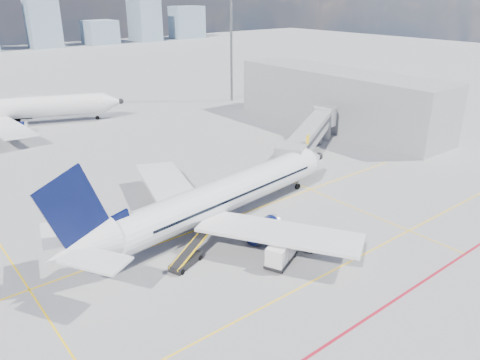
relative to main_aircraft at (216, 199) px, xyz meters
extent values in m
plane|color=gray|center=(1.11, -7.28, -3.22)|extent=(420.00, 420.00, 0.00)
cube|color=yellow|center=(1.11, 0.72, -3.22)|extent=(60.00, 0.18, 0.01)
cube|color=yellow|center=(1.11, -13.28, -3.22)|extent=(80.00, 0.15, 0.01)
cube|color=yellow|center=(15.11, -5.28, -3.22)|extent=(0.15, 28.00, 0.01)
cube|color=yellow|center=(-18.89, 0.72, -3.22)|extent=(0.15, 30.00, 0.01)
cube|color=maroon|center=(1.11, -19.28, -3.22)|extent=(90.00, 0.25, 0.01)
cube|color=#9A9DA2|center=(23.36, 8.87, 0.68)|extent=(20.84, 13.93, 2.60)
cube|color=black|center=(23.36, 8.87, 0.88)|extent=(20.52, 13.82, 0.55)
cube|color=#9A9DA2|center=(13.81, 3.22, 0.68)|extent=(4.49, 4.56, 3.00)
cube|color=black|center=(18.11, 5.52, -2.87)|extent=(2.20, 1.00, 0.70)
cylinder|color=slate|center=(18.11, 5.52, -1.52)|extent=(0.56, 0.56, 2.70)
cylinder|color=slate|center=(30.11, 12.72, -1.27)|extent=(0.60, 0.60, 3.90)
cylinder|color=#9A9DA2|center=(33.11, 14.72, 0.68)|extent=(4.00, 4.00, 3.00)
cylinder|color=gray|center=(33.11, 14.72, -1.27)|extent=(2.40, 2.40, 3.90)
cube|color=yellow|center=(16.61, 3.02, 2.48)|extent=(1.26, 0.82, 1.20)
cube|color=#9A9DA2|center=(41.11, 18.72, 1.78)|extent=(10.00, 42.00, 10.00)
cube|color=black|center=(36.31, 18.72, 1.78)|extent=(0.25, 40.00, 4.50)
cylinder|color=slate|center=(39.11, 47.72, 9.28)|extent=(0.56, 0.56, 25.00)
cylinder|color=slate|center=(66.11, 82.72, 9.28)|extent=(0.56, 0.56, 25.00)
cube|color=gray|center=(41.08, 182.72, 12.17)|extent=(12.89, 9.08, 30.79)
cube|color=gray|center=(66.29, 182.72, 2.12)|extent=(13.81, 13.28, 10.68)
cube|color=gray|center=(89.84, 182.72, 7.58)|extent=(11.52, 14.74, 21.60)
cube|color=gray|center=(114.51, 182.72, 4.81)|extent=(17.02, 9.77, 16.06)
cylinder|color=silver|center=(1.59, 0.21, 0.08)|extent=(27.88, 7.13, 3.59)
cone|color=silver|center=(16.94, 2.21, 0.08)|extent=(3.75, 3.99, 3.59)
sphere|color=black|center=(18.22, 2.37, 0.08)|extent=(1.14, 1.14, 1.01)
cone|color=silver|center=(-15.04, -1.96, 0.58)|extent=(6.31, 4.33, 3.59)
cube|color=black|center=(15.76, 2.05, 0.58)|extent=(1.55, 1.55, 0.41)
cube|color=silver|center=(-0.85, 8.25, -0.91)|extent=(8.94, 15.94, 0.53)
cube|color=silver|center=(1.29, -8.20, -0.91)|extent=(12.02, 15.48, 0.53)
cylinder|color=#070D35|center=(0.44, 5.45, -2.06)|extent=(3.56, 2.53, 2.12)
cylinder|color=#070D35|center=(1.82, -5.15, -2.06)|extent=(3.56, 2.53, 2.12)
cylinder|color=#B5B9BD|center=(2.18, 5.67, -2.06)|extent=(0.60, 2.20, 2.17)
cylinder|color=#B5B9BD|center=(3.56, -4.93, -2.06)|extent=(0.60, 2.20, 2.17)
cube|color=#070D35|center=(-15.04, -1.96, 3.76)|extent=(6.30, 1.11, 7.86)
cube|color=#070D35|center=(-12.85, -1.67, 1.55)|extent=(5.19, 0.95, 1.98)
cube|color=silver|center=(-15.79, 0.92, 0.91)|extent=(3.98, 5.69, 0.20)
cube|color=silver|center=(-15.03, -4.93, 0.91)|extent=(4.94, 5.85, 0.20)
cylinder|color=slate|center=(13.93, 1.81, -2.32)|extent=(0.31, 0.31, 1.80)
cylinder|color=black|center=(13.93, 1.81, -2.84)|extent=(0.79, 0.38, 0.76)
cylinder|color=slate|center=(0.37, 2.46, -2.42)|extent=(0.36, 0.36, 1.60)
cylinder|color=black|center=(0.37, 2.46, -2.72)|extent=(1.08, 0.77, 1.00)
cylinder|color=slate|center=(0.99, -2.29, -2.42)|extent=(0.36, 0.36, 1.60)
cylinder|color=black|center=(0.99, -2.29, -2.72)|extent=(1.08, 0.77, 1.00)
cube|color=black|center=(1.82, 2.03, 0.35)|extent=(22.49, 3.02, 0.24)
cube|color=black|center=(2.28, -1.50, 0.35)|extent=(22.49, 3.02, 0.24)
cylinder|color=silver|center=(-4.36, 55.21, 0.08)|extent=(29.39, 14.29, 3.89)
cone|color=silver|center=(11.32, 49.25, 0.08)|extent=(4.74, 4.92, 3.89)
sphere|color=black|center=(12.63, 48.75, 0.08)|extent=(1.42, 1.42, 1.10)
cube|color=black|center=(10.10, 49.71, 0.63)|extent=(1.93, 1.93, 0.45)
cube|color=silver|center=(-2.57, 64.15, -1.00)|extent=(15.31, 15.36, 0.58)
cube|color=silver|center=(-8.96, 47.34, -1.00)|extent=(6.11, 16.74, 0.58)
cylinder|color=#070D35|center=(-2.77, 60.81, -2.24)|extent=(4.18, 3.42, 2.30)
cylinder|color=#070D35|center=(-6.89, 49.98, -2.24)|extent=(4.18, 3.42, 2.30)
cylinder|color=#B5B9BD|center=(-1.00, 60.13, -2.24)|extent=(1.16, 2.33, 2.36)
cylinder|color=#B5B9BD|center=(-5.12, 49.30, -2.24)|extent=(1.16, 2.33, 2.36)
cylinder|color=black|center=(-4.37, 58.00, -2.72)|extent=(1.17, 0.96, 1.00)
cylinder|color=black|center=(-6.22, 53.14, -2.72)|extent=(1.17, 0.96, 1.00)
cylinder|color=black|center=(8.24, 50.42, -2.84)|extent=(0.81, 0.53, 0.76)
cube|color=silver|center=(4.54, -9.17, -2.63)|extent=(2.65, 1.89, 0.87)
cube|color=silver|center=(4.12, -9.28, -1.98)|extent=(1.38, 1.49, 0.65)
cube|color=black|center=(4.12, -9.28, -1.76)|extent=(1.26, 1.41, 0.38)
cylinder|color=black|center=(3.87, -9.97, -2.92)|extent=(0.65, 0.39, 0.61)
cylinder|color=black|center=(3.54, -8.83, -2.92)|extent=(0.65, 0.39, 0.61)
cylinder|color=black|center=(5.54, -9.51, -2.92)|extent=(0.65, 0.39, 0.61)
cylinder|color=black|center=(5.21, -8.36, -2.92)|extent=(0.65, 0.39, 0.61)
cube|color=black|center=(0.36, -9.43, -2.88)|extent=(4.27, 3.15, 0.19)
cube|color=silver|center=(-0.53, -9.82, -1.92)|extent=(2.19, 2.16, 1.68)
cube|color=silver|center=(1.25, -9.04, -1.92)|extent=(2.19, 2.16, 1.68)
cylinder|color=black|center=(-0.73, -10.74, -3.05)|extent=(0.38, 0.28, 0.35)
cylinder|color=black|center=(-1.33, -9.35, -3.05)|extent=(0.38, 0.28, 0.35)
cylinder|color=black|center=(2.05, -9.52, -3.05)|extent=(0.38, 0.28, 0.35)
cylinder|color=black|center=(1.45, -8.13, -3.05)|extent=(0.38, 0.28, 0.35)
cube|color=black|center=(-6.62, -4.31, -2.84)|extent=(3.80, 2.48, 0.60)
cube|color=black|center=(-5.99, -4.07, -1.95)|extent=(5.08, 2.63, 1.57)
cube|color=yellow|center=(-6.16, -3.63, -1.95)|extent=(4.82, 1.90, 1.64)
cube|color=yellow|center=(-5.82, -4.51, -1.95)|extent=(4.82, 1.90, 1.64)
cylinder|color=black|center=(-7.68, -5.36, -2.97)|extent=(0.55, 0.37, 0.51)
cylinder|color=black|center=(-8.11, -4.24, -2.97)|extent=(0.55, 0.37, 0.51)
cylinder|color=black|center=(-5.14, -4.38, -2.97)|extent=(0.55, 0.37, 0.51)
cylinder|color=black|center=(-5.56, -3.27, -2.97)|extent=(0.55, 0.37, 0.51)
imported|color=gold|center=(4.63, -8.81, -2.21)|extent=(0.75, 0.87, 2.02)
camera|label=1|loc=(-25.69, -35.85, 19.95)|focal=35.00mm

